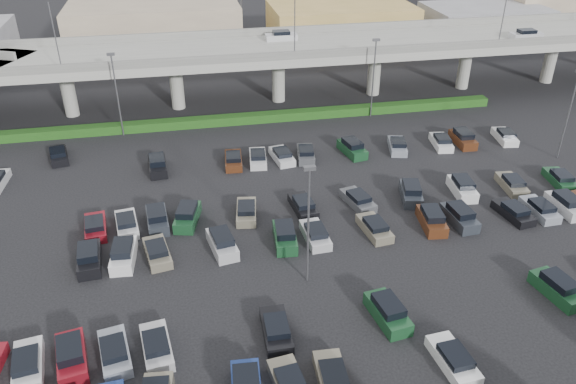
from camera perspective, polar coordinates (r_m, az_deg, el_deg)
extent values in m
plane|color=black|center=(51.86, -0.03, -3.50)|extent=(280.00, 280.00, 0.00)
cube|color=gray|center=(77.88, -4.74, 13.98)|extent=(150.00, 13.00, 1.10)
cube|color=slate|center=(71.63, -4.14, 13.44)|extent=(150.00, 0.50, 1.00)
cube|color=slate|center=(83.61, -5.32, 15.81)|extent=(150.00, 0.50, 1.00)
cylinder|color=gray|center=(79.94, -21.43, 9.50)|extent=(1.80, 1.80, 6.70)
cube|color=slate|center=(79.01, -21.85, 11.63)|extent=(2.60, 9.75, 0.50)
cylinder|color=gray|center=(78.60, -11.25, 10.67)|extent=(1.80, 1.80, 6.70)
cube|color=slate|center=(77.64, -11.49, 12.86)|extent=(2.60, 9.75, 0.50)
cylinder|color=gray|center=(79.73, -0.98, 11.52)|extent=(1.80, 1.80, 6.70)
cube|color=slate|center=(78.79, -1.00, 13.69)|extent=(2.60, 9.75, 0.50)
cylinder|color=gray|center=(83.23, 8.76, 11.98)|extent=(1.80, 1.80, 6.70)
cube|color=slate|center=(82.33, 8.93, 14.06)|extent=(2.60, 9.75, 0.50)
cylinder|color=gray|center=(88.82, 17.51, 12.11)|extent=(1.80, 1.80, 6.70)
cube|color=slate|center=(87.98, 17.83, 14.05)|extent=(2.60, 9.75, 0.50)
cylinder|color=gray|center=(96.15, 25.08, 12.00)|extent=(1.80, 1.80, 6.70)
cube|color=slate|center=(95.37, 25.49, 13.79)|extent=(2.60, 9.75, 0.50)
cube|color=silver|center=(81.35, -0.69, 15.47)|extent=(4.40, 1.82, 0.82)
cube|color=black|center=(81.19, -0.69, 15.90)|extent=(2.30, 1.60, 0.50)
cube|color=silver|center=(88.65, 23.02, 14.41)|extent=(4.40, 1.82, 0.82)
cube|color=black|center=(88.50, 23.10, 14.80)|extent=(2.30, 1.60, 0.50)
cylinder|color=#535358|center=(71.67, -22.55, 14.23)|extent=(0.14, 0.14, 8.00)
cylinder|color=#535358|center=(71.82, 0.69, 16.45)|extent=(0.14, 0.14, 8.00)
cylinder|color=#535358|center=(82.14, 21.03, 16.31)|extent=(0.14, 0.14, 8.00)
cube|color=#164113|center=(73.51, -3.84, 7.48)|extent=(66.00, 1.60, 1.10)
cube|color=black|center=(36.34, -4.27, -18.75)|extent=(1.78, 2.71, 0.65)
cube|color=black|center=(36.71, 0.29, -18.71)|extent=(1.87, 2.48, 0.50)
cube|color=#746E5B|center=(37.77, 4.54, -18.46)|extent=(2.05, 4.49, 0.82)
cube|color=black|center=(37.17, 4.66, -18.04)|extent=(1.72, 2.38, 0.50)
cube|color=white|center=(40.25, 16.41, -16.09)|extent=(2.20, 4.54, 0.82)
cube|color=black|center=(39.69, 16.67, -15.65)|extent=(1.80, 2.43, 0.50)
cube|color=silver|center=(42.04, -24.87, -15.70)|extent=(2.48, 4.63, 0.82)
cube|color=black|center=(41.48, -25.11, -15.27)|extent=(1.94, 2.52, 0.50)
cube|color=maroon|center=(41.29, -21.10, -15.46)|extent=(2.60, 4.66, 1.05)
cube|color=black|center=(40.73, -21.31, -14.64)|extent=(2.05, 2.85, 0.65)
cube|color=gray|center=(40.86, -17.16, -15.38)|extent=(2.60, 4.66, 0.82)
cube|color=black|center=(40.29, -17.32, -14.94)|extent=(2.00, 2.56, 0.50)
cube|color=silver|center=(40.54, -13.19, -15.12)|extent=(2.42, 4.61, 0.82)
cube|color=black|center=(39.96, -13.29, -14.67)|extent=(1.91, 2.50, 0.50)
cube|color=black|center=(40.70, -1.21, -13.89)|extent=(1.92, 4.44, 0.82)
cube|color=black|center=(40.12, -1.17, -13.44)|extent=(1.65, 2.34, 0.50)
cube|color=#194827|center=(42.41, 10.08, -12.07)|extent=(2.43, 4.61, 1.05)
cube|color=black|center=(41.87, 10.18, -11.24)|extent=(1.95, 2.80, 0.65)
cube|color=#194827|center=(48.46, 25.68, -8.94)|extent=(2.56, 4.65, 1.05)
cube|color=black|center=(47.99, 25.90, -8.17)|extent=(2.03, 2.84, 0.65)
cube|color=black|center=(49.62, -19.51, -6.49)|extent=(2.19, 4.54, 1.05)
cube|color=black|center=(49.16, -19.67, -5.72)|extent=(1.82, 2.73, 0.65)
cube|color=white|center=(49.20, -16.34, -6.24)|extent=(2.11, 4.51, 1.05)
cube|color=black|center=(48.74, -16.48, -5.46)|extent=(1.77, 2.70, 0.65)
cube|color=#746E5B|center=(49.00, -13.13, -6.07)|extent=(2.60, 4.66, 0.82)
cube|color=black|center=(48.48, -13.21, -5.60)|extent=(2.00, 2.56, 0.50)
cube|color=silver|center=(48.86, -6.69, -5.33)|extent=(2.57, 4.65, 1.05)
cube|color=black|center=(48.40, -6.75, -4.54)|extent=(2.04, 2.84, 0.65)
cube|color=#194827|center=(49.41, -0.32, -4.65)|extent=(2.18, 4.54, 1.05)
cube|color=black|center=(48.95, -0.32, -3.86)|extent=(1.81, 2.72, 0.65)
cube|color=silver|center=(49.97, 2.79, -4.41)|extent=(2.06, 4.49, 0.82)
cube|color=black|center=(49.46, 2.86, -3.93)|extent=(1.73, 2.39, 0.50)
cube|color=#746E5B|center=(51.40, 8.77, -3.69)|extent=(2.32, 4.58, 0.82)
cube|color=black|center=(50.90, 8.89, -3.22)|extent=(1.86, 2.47, 0.50)
cube|color=#542B16|center=(53.29, 14.37, -2.87)|extent=(2.35, 4.59, 1.05)
cube|color=black|center=(52.87, 14.48, -2.13)|extent=(1.91, 2.78, 0.65)
cube|color=#2B3138|center=(54.46, 17.00, -2.53)|extent=(2.12, 4.52, 1.05)
cube|color=black|center=(54.04, 17.13, -1.80)|extent=(1.78, 2.70, 0.65)
cube|color=black|center=(57.16, 21.90, -1.98)|extent=(2.42, 4.61, 0.82)
cube|color=black|center=(56.71, 22.11, -1.54)|extent=(1.91, 2.50, 0.50)
cube|color=gray|center=(58.63, 24.18, -1.66)|extent=(1.97, 4.46, 0.82)
cube|color=black|center=(58.20, 24.41, -1.24)|extent=(1.68, 2.35, 0.50)
cube|color=silver|center=(60.14, 26.36, -1.27)|extent=(1.92, 4.44, 1.05)
cube|color=black|center=(59.76, 26.54, -0.60)|extent=(1.66, 2.64, 0.65)
cube|color=maroon|center=(53.78, -18.95, -3.47)|extent=(2.32, 4.58, 0.82)
cube|color=black|center=(53.29, -19.08, -3.02)|extent=(1.86, 2.47, 0.50)
cube|color=silver|center=(53.40, -16.04, -3.21)|extent=(2.42, 4.61, 0.82)
cube|color=black|center=(52.90, -16.15, -2.76)|extent=(1.91, 2.50, 0.50)
cube|color=#2B3138|center=(53.09, -13.12, -2.83)|extent=(2.20, 4.54, 1.05)
cube|color=black|center=(52.66, -13.22, -2.08)|extent=(1.83, 2.73, 0.65)
cube|color=#194827|center=(52.99, -10.16, -2.55)|extent=(2.81, 4.71, 1.05)
cube|color=black|center=(52.56, -10.24, -1.80)|extent=(2.17, 2.91, 0.65)
cube|color=#746E5B|center=(53.27, -4.25, -2.07)|extent=(2.43, 4.61, 0.82)
cube|color=black|center=(52.77, -4.25, -1.60)|extent=(1.91, 2.50, 0.50)
cube|color=black|center=(54.05, 1.54, -1.47)|extent=(2.25, 4.56, 0.82)
cube|color=black|center=(53.56, 1.59, -1.01)|extent=(1.83, 2.45, 0.50)
cube|color=#4B4D51|center=(55.37, 7.10, -0.88)|extent=(2.75, 4.69, 0.82)
cube|color=black|center=(54.89, 7.20, -0.42)|extent=(2.07, 2.60, 0.50)
cube|color=#2B3138|center=(57.14, 12.37, -0.22)|extent=(2.83, 4.71, 1.05)
cube|color=black|center=(56.74, 12.46, 0.49)|extent=(2.18, 2.91, 0.65)
cube|color=white|center=(59.41, 17.27, 0.30)|extent=(2.28, 4.57, 1.05)
cube|color=black|center=(59.03, 17.39, 0.99)|extent=(1.87, 2.76, 0.65)
cube|color=#746E5B|center=(62.15, 21.75, 0.69)|extent=(2.25, 4.56, 0.82)
cube|color=black|center=(61.72, 21.95, 1.11)|extent=(1.83, 2.45, 0.50)
cube|color=#194827|center=(65.18, 25.86, 1.13)|extent=(2.36, 4.59, 0.82)
cube|color=black|center=(64.77, 26.08, 1.53)|extent=(1.88, 2.48, 0.50)
cube|color=black|center=(62.67, -13.09, 2.53)|extent=(2.10, 4.51, 1.05)
cube|color=black|center=(62.31, -13.17, 3.20)|extent=(1.77, 2.70, 0.65)
cube|color=#542B16|center=(62.83, -5.56, 3.17)|extent=(2.16, 4.53, 0.82)
cube|color=black|center=(62.37, -5.57, 3.60)|extent=(1.78, 2.42, 0.50)
cube|color=silver|center=(63.10, -3.08, 3.40)|extent=(2.27, 4.57, 0.82)
cube|color=black|center=(62.64, -3.07, 3.83)|extent=(1.83, 2.45, 0.50)
cube|color=silver|center=(63.49, -0.62, 3.62)|extent=(2.43, 4.61, 0.82)
cube|color=black|center=(63.04, -0.59, 4.05)|extent=(1.91, 2.50, 0.50)
cube|color=#4B4D51|center=(64.00, 1.80, 3.83)|extent=(2.45, 4.62, 0.82)
cube|color=black|center=(63.55, 1.85, 4.26)|extent=(1.92, 2.51, 0.50)
cube|color=#194827|center=(65.30, 6.53, 4.31)|extent=(2.63, 4.67, 1.05)
cube|color=black|center=(64.95, 6.57, 4.96)|extent=(2.07, 2.86, 0.65)
cube|color=gray|center=(67.12, 11.03, 4.56)|extent=(2.78, 4.70, 0.82)
cube|color=black|center=(66.70, 11.14, 4.98)|extent=(2.09, 2.61, 0.50)
cube|color=white|center=(69.29, 15.28, 4.87)|extent=(2.46, 4.62, 0.82)
cube|color=black|center=(68.88, 15.42, 5.27)|extent=(1.93, 2.52, 0.50)
cube|color=#542B16|center=(70.46, 17.32, 5.08)|extent=(1.94, 4.45, 1.05)
cube|color=black|center=(70.14, 17.42, 5.69)|extent=(1.67, 2.64, 0.65)
cube|color=white|center=(73.20, 21.14, 5.23)|extent=(2.43, 4.62, 0.82)
cube|color=black|center=(72.81, 21.31, 5.62)|extent=(1.91, 2.51, 0.50)
cube|color=black|center=(68.66, -22.24, 3.38)|extent=(2.69, 4.68, 0.82)
cube|color=black|center=(68.23, -22.36, 3.78)|extent=(2.04, 2.58, 0.50)
cylinder|color=#535358|center=(69.37, 26.55, 6.87)|extent=(0.18, 0.18, 10.00)
cylinder|color=#535358|center=(70.91, -16.93, 9.24)|extent=(0.18, 0.18, 10.00)
cube|color=#535358|center=(69.36, -17.57, 13.20)|extent=(0.90, 0.38, 0.30)
cylinder|color=#535358|center=(74.59, 8.65, 11.20)|extent=(0.18, 0.18, 10.00)
cube|color=#535358|center=(73.13, 8.96, 15.02)|extent=(0.90, 0.38, 0.30)
cylinder|color=#535358|center=(42.58, 2.06, -3.71)|extent=(0.18, 0.18, 10.00)
cube|color=#535358|center=(39.95, 2.19, 2.44)|extent=(0.90, 0.38, 0.30)
cube|color=tan|center=(109.29, -13.35, 16.22)|extent=(30.00, 18.00, 8.00)
cube|color=#AF9447|center=(109.75, 5.40, 16.64)|extent=(26.00, 15.00, 7.00)
cube|color=gray|center=(118.95, 19.27, 15.98)|extent=(22.00, 14.00, 6.00)
cube|color=tan|center=(134.80, 24.71, 17.13)|extent=(20.00, 16.00, 9.00)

